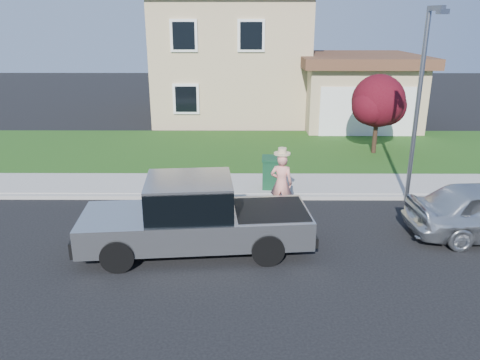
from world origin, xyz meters
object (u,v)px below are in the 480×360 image
pickup_truck (195,218)px  ornamental_tree (379,103)px  trash_bin (271,172)px  street_lamp (420,96)px  woman (281,182)px

pickup_truck → ornamental_tree: size_ratio=1.77×
trash_bin → street_lamp: bearing=-8.6°
woman → ornamental_tree: bearing=-113.1°
ornamental_tree → street_lamp: 5.42m
woman → ornamental_tree: ornamental_tree is taller
ornamental_tree → trash_bin: ornamental_tree is taller
street_lamp → ornamental_tree: bearing=70.6°
pickup_truck → woman: size_ratio=2.95×
pickup_truck → trash_bin: bearing=57.9°
pickup_truck → ornamental_tree: (6.58, 8.51, 1.30)m
woman → street_lamp: bearing=-156.0°
street_lamp → trash_bin: bearing=152.6°
pickup_truck → street_lamp: 7.37m
ornamental_tree → street_lamp: street_lamp is taller
pickup_truck → woman: 3.28m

